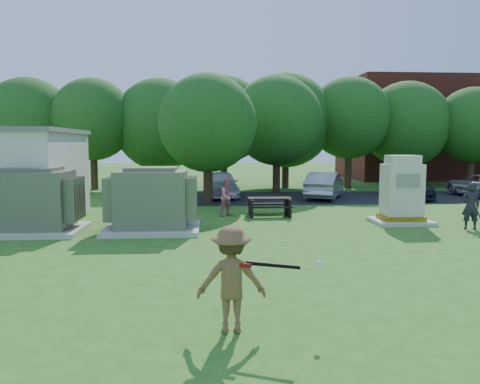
{
  "coord_description": "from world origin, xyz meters",
  "views": [
    {
      "loc": [
        -1.01,
        -10.56,
        2.79
      ],
      "look_at": [
        0.0,
        4.0,
        1.3
      ],
      "focal_mm": 35.0,
      "sensor_mm": 36.0,
      "label": 1
    }
  ],
  "objects": [
    {
      "name": "ground",
      "position": [
        0.0,
        0.0,
        0.0
      ],
      "size": [
        120.0,
        120.0,
        0.0
      ],
      "primitive_type": "plane",
      "color": "#2D6619",
      "rests_on": "ground"
    },
    {
      "name": "brick_building",
      "position": [
        18.0,
        27.0,
        4.0
      ],
      "size": [
        15.0,
        8.0,
        8.0
      ],
      "primitive_type": "cube",
      "color": "maroon",
      "rests_on": "ground"
    },
    {
      "name": "parking_strip",
      "position": [
        7.0,
        13.5,
        0.01
      ],
      "size": [
        20.0,
        6.0,
        0.01
      ],
      "primitive_type": "cube",
      "color": "#232326",
      "rests_on": "ground"
    },
    {
      "name": "transformer_left",
      "position": [
        -6.5,
        4.5,
        0.97
      ],
      "size": [
        3.0,
        2.4,
        2.07
      ],
      "color": "beige",
      "rests_on": "ground"
    },
    {
      "name": "transformer_right",
      "position": [
        -2.8,
        4.5,
        0.97
      ],
      "size": [
        3.0,
        2.4,
        2.07
      ],
      "color": "beige",
      "rests_on": "ground"
    },
    {
      "name": "generator_cabinet",
      "position": [
        5.82,
        5.39,
        1.05
      ],
      "size": [
        1.98,
        1.62,
        2.41
      ],
      "color": "beige",
      "rests_on": "ground"
    },
    {
      "name": "picnic_table",
      "position": [
        1.38,
        7.39,
        0.45
      ],
      "size": [
        1.69,
        1.27,
        0.72
      ],
      "color": "black",
      "rests_on": "ground"
    },
    {
      "name": "batter",
      "position": [
        -0.67,
        -3.81,
        0.8
      ],
      "size": [
        1.04,
        0.6,
        1.6
      ],
      "primitive_type": "imported",
      "rotation": [
        0.0,
        0.0,
        3.13
      ],
      "color": "brown",
      "rests_on": "ground"
    },
    {
      "name": "person_by_generator",
      "position": [
        7.59,
        4.06,
        0.78
      ],
      "size": [
        0.64,
        0.5,
        1.55
      ],
      "primitive_type": "imported",
      "rotation": [
        0.0,
        0.0,
        2.9
      ],
      "color": "black",
      "rests_on": "ground"
    },
    {
      "name": "person_at_picnic",
      "position": [
        -0.22,
        7.47,
        0.77
      ],
      "size": [
        0.93,
        0.87,
        1.53
      ],
      "primitive_type": "imported",
      "rotation": [
        0.0,
        0.0,
        0.52
      ],
      "color": "#E17782",
      "rests_on": "ground"
    },
    {
      "name": "car_white",
      "position": [
        -0.31,
        14.01,
        0.7
      ],
      "size": [
        1.9,
        4.22,
        1.41
      ],
      "primitive_type": "imported",
      "rotation": [
        0.0,
        0.0,
        0.06
      ],
      "color": "silver",
      "rests_on": "ground"
    },
    {
      "name": "car_silver_a",
      "position": [
        5.02,
        13.08,
        0.68
      ],
      "size": [
        2.97,
        4.38,
        1.37
      ],
      "primitive_type": "imported",
      "rotation": [
        0.0,
        0.0,
        2.73
      ],
      "color": "#A8A8AD",
      "rests_on": "ground"
    },
    {
      "name": "car_dark",
      "position": [
        9.39,
        13.03,
        0.63
      ],
      "size": [
        2.25,
        4.51,
        1.26
      ],
      "primitive_type": "imported",
      "rotation": [
        0.0,
        0.0,
        -0.12
      ],
      "color": "black",
      "rests_on": "ground"
    },
    {
      "name": "batting_equipment",
      "position": [
        -0.05,
        -3.91,
        1.03
      ],
      "size": [
        1.35,
        0.61,
        0.16
      ],
      "color": "black",
      "rests_on": "ground"
    },
    {
      "name": "tree_row",
      "position": [
        1.75,
        18.5,
        4.15
      ],
      "size": [
        41.3,
        13.3,
        7.3
      ],
      "color": "#47301E",
      "rests_on": "ground"
    }
  ]
}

